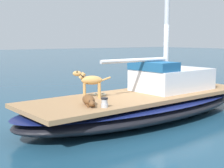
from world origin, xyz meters
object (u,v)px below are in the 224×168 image
(deck_winch, at_px, (105,103))
(coiled_rope, at_px, (100,94))
(sailboat_main, at_px, (142,106))
(dog_brown, at_px, (89,100))
(dog_tan, at_px, (90,81))

(deck_winch, relative_size, coiled_rope, 0.65)
(deck_winch, bearing_deg, sailboat_main, 114.05)
(coiled_rope, bearing_deg, sailboat_main, 62.98)
(dog_brown, xyz_separation_m, deck_winch, (0.41, 0.13, -0.01))
(sailboat_main, distance_m, dog_tan, 1.65)
(coiled_rope, bearing_deg, dog_brown, -44.88)
(dog_tan, relative_size, coiled_rope, 2.61)
(dog_tan, bearing_deg, coiled_rope, 115.40)
(sailboat_main, height_order, dog_tan, dog_tan)
(sailboat_main, xyz_separation_m, deck_winch, (0.80, -1.79, 0.42))
(deck_winch, height_order, coiled_rope, deck_winch)
(dog_brown, distance_m, dog_tan, 0.91)
(sailboat_main, relative_size, deck_winch, 34.96)
(dog_brown, relative_size, coiled_rope, 2.81)
(dog_tan, distance_m, coiled_rope, 0.61)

